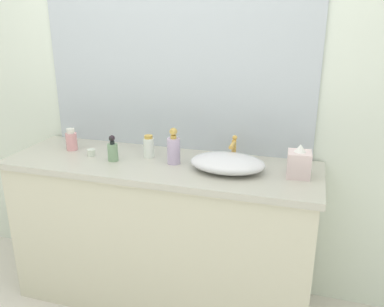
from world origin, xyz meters
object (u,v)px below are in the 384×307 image
candle_jar (91,153)px  lotion_bottle (149,147)px  perfume_bottle (71,140)px  tissue_box (299,163)px  sink_basin (227,163)px  soap_dispenser (113,150)px  spray_can (174,149)px

candle_jar → lotion_bottle: bearing=13.7°
perfume_bottle → tissue_box: 1.36m
tissue_box → candle_jar: tissue_box is taller
candle_jar → sink_basin: bearing=-0.1°
soap_dispenser → candle_jar: soap_dispenser is taller
soap_dispenser → spray_can: size_ratio=0.73×
tissue_box → candle_jar: bearing=-178.6°
sink_basin → soap_dispenser: soap_dispenser is taller
spray_can → perfume_bottle: bearing=176.4°
sink_basin → candle_jar: (-0.82, 0.00, -0.02)m
soap_dispenser → perfume_bottle: bearing=162.8°
spray_can → tissue_box: 0.68m
soap_dispenser → spray_can: 0.35m
spray_can → tissue_box: bearing=0.2°
lotion_bottle → perfume_bottle: perfume_bottle is taller
sink_basin → lotion_bottle: size_ratio=3.04×
soap_dispenser → lotion_bottle: (0.17, 0.12, 0.00)m
soap_dispenser → lotion_bottle: size_ratio=1.14×
perfume_bottle → candle_jar: perfume_bottle is taller
sink_basin → soap_dispenser: 0.66m
soap_dispenser → tissue_box: size_ratio=0.87×
perfume_bottle → tissue_box: size_ratio=0.77×
lotion_bottle → tissue_box: 0.85m
sink_basin → candle_jar: size_ratio=8.88×
soap_dispenser → spray_can: spray_can is taller
sink_basin → candle_jar: 0.82m
spray_can → tissue_box: size_ratio=1.18×
tissue_box → perfume_bottle: bearing=178.3°
tissue_box → candle_jar: 1.19m
lotion_bottle → candle_jar: (-0.33, -0.08, -0.04)m
soap_dispenser → perfume_bottle: size_ratio=1.13×
lotion_bottle → spray_can: (0.17, -0.06, 0.02)m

